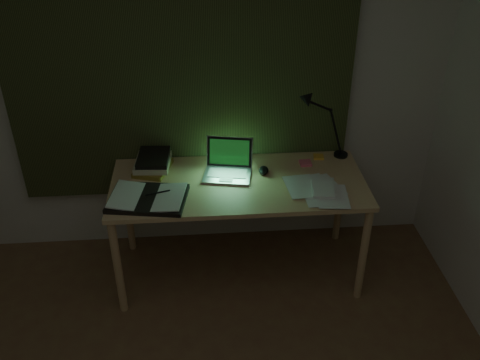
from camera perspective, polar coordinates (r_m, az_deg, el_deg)
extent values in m
cube|color=silver|center=(3.50, -6.35, 10.56)|extent=(3.50, 0.00, 2.50)
cube|color=#272D16|center=(3.39, -6.56, 13.45)|extent=(2.20, 0.06, 2.00)
ellipsoid|color=black|center=(3.44, 2.54, 1.03)|extent=(0.08, 0.11, 0.04)
cube|color=yellow|center=(3.66, 8.38, 2.47)|extent=(0.08, 0.08, 0.01)
cube|color=#FF6381|center=(3.57, 6.99, 1.82)|extent=(0.08, 0.08, 0.02)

